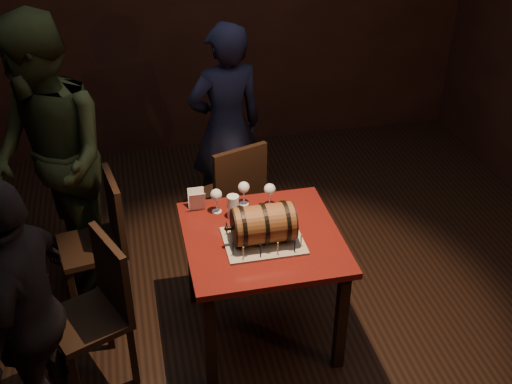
# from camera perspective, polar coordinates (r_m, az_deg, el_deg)

# --- Properties ---
(room_shell) EXTENTS (5.04, 5.04, 2.80)m
(room_shell) POSITION_cam_1_polar(r_m,az_deg,el_deg) (3.48, 0.14, 5.83)
(room_shell) COLOR black
(room_shell) RESTS_ON ground
(pub_table) EXTENTS (0.90, 0.90, 0.75)m
(pub_table) POSITION_cam_1_polar(r_m,az_deg,el_deg) (3.79, 0.56, -5.24)
(pub_table) COLOR #4B0E0C
(pub_table) RESTS_ON ground
(cake_board) EXTENTS (0.45, 0.35, 0.01)m
(cake_board) POSITION_cam_1_polar(r_m,az_deg,el_deg) (3.68, 0.66, -4.35)
(cake_board) COLOR gray
(cake_board) RESTS_ON pub_table
(barrel_cake) EXTENTS (0.40, 0.24, 0.24)m
(barrel_cake) POSITION_cam_1_polar(r_m,az_deg,el_deg) (3.61, 0.67, -2.86)
(barrel_cake) COLOR brown
(barrel_cake) RESTS_ON cake_board
(birthday_candles) EXTENTS (0.40, 0.30, 0.09)m
(birthday_candles) POSITION_cam_1_polar(r_m,az_deg,el_deg) (3.65, 0.67, -3.76)
(birthday_candles) COLOR #E1D686
(birthday_candles) RESTS_ON cake_board
(wine_glass_left) EXTENTS (0.07, 0.07, 0.16)m
(wine_glass_left) POSITION_cam_1_polar(r_m,az_deg,el_deg) (3.87, -3.56, -0.33)
(wine_glass_left) COLOR silver
(wine_glass_left) RESTS_ON pub_table
(wine_glass_mid) EXTENTS (0.07, 0.07, 0.16)m
(wine_glass_mid) POSITION_cam_1_polar(r_m,az_deg,el_deg) (3.94, -1.10, 0.33)
(wine_glass_mid) COLOR silver
(wine_glass_mid) RESTS_ON pub_table
(wine_glass_right) EXTENTS (0.07, 0.07, 0.16)m
(wine_glass_right) POSITION_cam_1_polar(r_m,az_deg,el_deg) (3.92, 1.23, 0.16)
(wine_glass_right) COLOR silver
(wine_glass_right) RESTS_ON pub_table
(pint_of_ale) EXTENTS (0.07, 0.07, 0.15)m
(pint_of_ale) POSITION_cam_1_polar(r_m,az_deg,el_deg) (3.84, -2.05, -1.36)
(pint_of_ale) COLOR silver
(pint_of_ale) RESTS_ON pub_table
(menu_card) EXTENTS (0.10, 0.05, 0.13)m
(menu_card) POSITION_cam_1_polar(r_m,az_deg,el_deg) (3.94, -5.29, -0.74)
(menu_card) COLOR white
(menu_card) RESTS_ON pub_table
(chair_back) EXTENTS (0.51, 0.51, 0.93)m
(chair_back) POSITION_cam_1_polar(r_m,az_deg,el_deg) (4.52, -2.00, -0.19)
(chair_back) COLOR black
(chair_back) RESTS_ON ground
(chair_left_rear) EXTENTS (0.46, 0.46, 0.93)m
(chair_left_rear) POSITION_cam_1_polar(r_m,az_deg,el_deg) (4.24, -13.48, -3.74)
(chair_left_rear) COLOR black
(chair_left_rear) RESTS_ON ground
(chair_left_front) EXTENTS (0.53, 0.53, 0.93)m
(chair_left_front) POSITION_cam_1_polar(r_m,az_deg,el_deg) (3.71, -13.77, -9.72)
(chair_left_front) COLOR black
(chair_left_front) RESTS_ON ground
(person_back) EXTENTS (0.65, 0.50, 1.61)m
(person_back) POSITION_cam_1_polar(r_m,az_deg,el_deg) (4.80, -2.67, 5.73)
(person_back) COLOR black
(person_back) RESTS_ON ground
(person_left_rear) EXTENTS (1.02, 1.13, 1.89)m
(person_left_rear) POSITION_cam_1_polar(r_m,az_deg,el_deg) (4.27, -17.92, 2.62)
(person_left_rear) COLOR #2F371B
(person_left_rear) RESTS_ON ground
(person_left_front) EXTENTS (0.59, 0.97, 1.54)m
(person_left_front) POSITION_cam_1_polar(r_m,az_deg,el_deg) (3.38, -19.76, -10.19)
(person_left_front) COLOR black
(person_left_front) RESTS_ON ground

